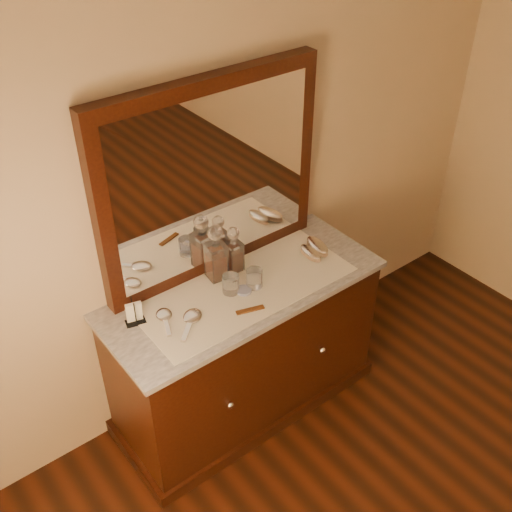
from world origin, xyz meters
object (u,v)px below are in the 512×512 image
brush_far (317,246)px  hand_mirror_inner (192,319)px  hand_mirror_outer (165,317)px  pin_dish (244,290)px  comb (250,310)px  decanter_left (216,258)px  decanter_right (234,254)px  dresser_cabinet (245,350)px  mirror_frame (211,179)px  brush_near (311,253)px  napkin_rack (134,313)px

brush_far → hand_mirror_inner: bearing=-176.4°
hand_mirror_outer → hand_mirror_inner: bearing=-44.1°
pin_dish → hand_mirror_inner: 0.32m
comb → decanter_left: 0.33m
decanter_left → hand_mirror_outer: size_ratio=1.54×
decanter_right → brush_far: decanter_right is taller
comb → decanter_left: decanter_left is taller
dresser_cabinet → decanter_right: 0.56m
mirror_frame → hand_mirror_inner: size_ratio=5.99×
decanter_left → decanter_right: bearing=-2.2°
hand_mirror_outer → mirror_frame: bearing=25.6°
brush_near → decanter_right: bearing=157.5°
hand_mirror_outer → decanter_right: bearing=12.1°
comb → hand_mirror_inner: size_ratio=0.69×
decanter_left → brush_near: 0.52m
pin_dish → hand_mirror_outer: size_ratio=0.39×
napkin_rack → hand_mirror_outer: napkin_rack is taller
pin_dish → comb: 0.14m
pin_dish → comb: (-0.06, -0.13, -0.00)m
brush_far → napkin_rack: bearing=174.7°
decanter_right → hand_mirror_outer: decanter_right is taller
mirror_frame → comb: bearing=-101.5°
brush_near → decanter_left: bearing=161.5°
decanter_left → hand_mirror_outer: bearing=-164.1°
brush_near → hand_mirror_inner: brush_near is taller
pin_dish → decanter_right: decanter_right is taller
decanter_left → brush_near: size_ratio=1.94×
comb → brush_near: (0.51, 0.14, 0.02)m
comb → brush_far: 0.60m
comb → brush_near: brush_near is taller
pin_dish → napkin_rack: bearing=165.7°
decanter_right → hand_mirror_inner: 0.44m
decanter_left → hand_mirror_inner: bearing=-145.2°
comb → decanter_right: 0.34m
decanter_right → dresser_cabinet: bearing=-107.5°
napkin_rack → decanter_left: 0.50m
napkin_rack → hand_mirror_inner: (0.21, -0.15, -0.04)m
comb → decanter_right: size_ratio=0.54×
brush_far → hand_mirror_inner: size_ratio=0.93×
napkin_rack → pin_dish: bearing=-14.3°
napkin_rack → brush_near: napkin_rack is taller
dresser_cabinet → comb: comb is taller
hand_mirror_inner → brush_near: bearing=2.3°
brush_near → brush_far: bearing=17.8°
pin_dish → napkin_rack: size_ratio=0.56×
comb → brush_far: size_ratio=0.74×
hand_mirror_inner → decanter_left: bearing=34.8°
brush_near → hand_mirror_outer: brush_near is taller
comb → decanter_left: (0.02, 0.31, 0.11)m
brush_far → brush_near: bearing=-162.2°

